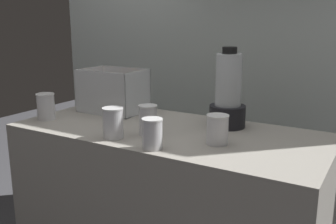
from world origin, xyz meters
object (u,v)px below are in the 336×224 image
object	(u,v)px
blender_pitcher	(228,96)
juice_cup_orange_right	(152,135)
carrot_display_bin	(114,98)
juice_cup_beet_far_right	(217,131)
juice_cup_pomegranate_left	(113,125)
juice_cup_carrot_far_left	(46,108)
juice_cup_beet_middle	(148,122)

from	to	relation	value
blender_pitcher	juice_cup_orange_right	bearing A→B (deg)	-106.26
carrot_display_bin	blender_pitcher	world-z (taller)	blender_pitcher
juice_cup_orange_right	juice_cup_beet_far_right	size ratio (longest dim) A/B	1.00
juice_cup_pomegranate_left	carrot_display_bin	bearing A→B (deg)	127.60
juice_cup_pomegranate_left	juice_cup_beet_far_right	xyz separation A→B (m)	(0.41, 0.14, -0.00)
juice_cup_carrot_far_left	juice_cup_beet_middle	xyz separation A→B (m)	(0.58, 0.04, -0.00)
juice_cup_carrot_far_left	juice_cup_beet_far_right	bearing A→B (deg)	4.53
carrot_display_bin	juice_cup_beet_middle	size ratio (longest dim) A/B	2.53
blender_pitcher	juice_cup_beet_far_right	xyz separation A→B (m)	(0.06, -0.26, -0.09)
juice_cup_beet_far_right	carrot_display_bin	bearing A→B (deg)	161.19
blender_pitcher	juice_cup_beet_far_right	distance (m)	0.28
carrot_display_bin	juice_cup_orange_right	distance (m)	0.66
carrot_display_bin	juice_cup_beet_middle	distance (m)	0.48
juice_cup_pomegranate_left	juice_cup_beet_far_right	size ratio (longest dim) A/B	1.08
juice_cup_carrot_far_left	juice_cup_pomegranate_left	bearing A→B (deg)	-8.55
juice_cup_beet_middle	juice_cup_beet_far_right	world-z (taller)	juice_cup_beet_middle
juice_cup_carrot_far_left	juice_cup_beet_middle	bearing A→B (deg)	3.54
juice_cup_pomegranate_left	juice_cup_beet_middle	size ratio (longest dim) A/B	0.99
juice_cup_beet_middle	juice_cup_orange_right	xyz separation A→B (m)	(0.11, -0.14, -0.00)
blender_pitcher	juice_cup_carrot_far_left	distance (m)	0.89
blender_pitcher	juice_cup_carrot_far_left	bearing A→B (deg)	-158.04
blender_pitcher	juice_cup_orange_right	world-z (taller)	blender_pitcher
blender_pitcher	juice_cup_carrot_far_left	size ratio (longest dim) A/B	2.81
carrot_display_bin	juice_cup_pomegranate_left	world-z (taller)	carrot_display_bin
juice_cup_beet_middle	juice_cup_orange_right	world-z (taller)	juice_cup_beet_middle
juice_cup_carrot_far_left	carrot_display_bin	bearing A→B (deg)	59.24
blender_pitcher	juice_cup_beet_middle	distance (m)	0.39
juice_cup_carrot_far_left	juice_cup_orange_right	distance (m)	0.70
blender_pitcher	juice_cup_beet_far_right	bearing A→B (deg)	-76.27
carrot_display_bin	juice_cup_orange_right	xyz separation A→B (m)	(0.51, -0.42, -0.02)
juice_cup_pomegranate_left	juice_cup_beet_far_right	world-z (taller)	juice_cup_pomegranate_left
juice_cup_carrot_far_left	blender_pitcher	bearing A→B (deg)	21.96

